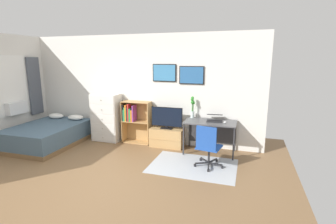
{
  "coord_description": "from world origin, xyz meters",
  "views": [
    {
      "loc": [
        2.63,
        -3.41,
        2.1
      ],
      "look_at": [
        1.05,
        1.5,
        1.01
      ],
      "focal_mm": 26.85,
      "sensor_mm": 36.0,
      "label": 1
    }
  ],
  "objects_px": {
    "dresser": "(107,117)",
    "bamboo_vase": "(192,107)",
    "bed": "(48,134)",
    "desk": "(211,126)",
    "bookshelf": "(134,119)",
    "laptop": "(215,118)",
    "computer_mouse": "(225,122)",
    "office_chair": "(208,145)",
    "television": "(167,118)",
    "tv_stand": "(167,137)"
  },
  "relations": [
    {
      "from": "dresser",
      "to": "television",
      "type": "bearing_deg",
      "value": -0.25
    },
    {
      "from": "desk",
      "to": "computer_mouse",
      "type": "bearing_deg",
      "value": -22.1
    },
    {
      "from": "television",
      "to": "office_chair",
      "type": "xyz_separation_m",
      "value": [
        1.14,
        -0.91,
        -0.26
      ]
    },
    {
      "from": "dresser",
      "to": "desk",
      "type": "height_order",
      "value": "dresser"
    },
    {
      "from": "desk",
      "to": "laptop",
      "type": "bearing_deg",
      "value": 6.89
    },
    {
      "from": "bed",
      "to": "laptop",
      "type": "distance_m",
      "value": 4.12
    },
    {
      "from": "computer_mouse",
      "to": "office_chair",
      "type": "bearing_deg",
      "value": -107.77
    },
    {
      "from": "tv_stand",
      "to": "office_chair",
      "type": "height_order",
      "value": "office_chair"
    },
    {
      "from": "dresser",
      "to": "bamboo_vase",
      "type": "xyz_separation_m",
      "value": [
        2.25,
        0.11,
        0.39
      ]
    },
    {
      "from": "tv_stand",
      "to": "bamboo_vase",
      "type": "xyz_separation_m",
      "value": [
        0.6,
        0.1,
        0.78
      ]
    },
    {
      "from": "bed",
      "to": "desk",
      "type": "xyz_separation_m",
      "value": [
        3.94,
        0.72,
        0.35
      ]
    },
    {
      "from": "bookshelf",
      "to": "bamboo_vase",
      "type": "height_order",
      "value": "bamboo_vase"
    },
    {
      "from": "dresser",
      "to": "laptop",
      "type": "xyz_separation_m",
      "value": [
        2.79,
        -0.02,
        0.19
      ]
    },
    {
      "from": "tv_stand",
      "to": "bookshelf",
      "type": "bearing_deg",
      "value": 176.61
    },
    {
      "from": "bed",
      "to": "computer_mouse",
      "type": "height_order",
      "value": "computer_mouse"
    },
    {
      "from": "television",
      "to": "computer_mouse",
      "type": "height_order",
      "value": "television"
    },
    {
      "from": "desk",
      "to": "computer_mouse",
      "type": "relative_size",
      "value": 10.94
    },
    {
      "from": "bookshelf",
      "to": "tv_stand",
      "type": "bearing_deg",
      "value": -3.39
    },
    {
      "from": "tv_stand",
      "to": "computer_mouse",
      "type": "distance_m",
      "value": 1.49
    },
    {
      "from": "office_chair",
      "to": "computer_mouse",
      "type": "distance_m",
      "value": 0.85
    },
    {
      "from": "bamboo_vase",
      "to": "bed",
      "type": "bearing_deg",
      "value": -166.14
    },
    {
      "from": "bed",
      "to": "laptop",
      "type": "relative_size",
      "value": 4.75
    },
    {
      "from": "dresser",
      "to": "bookshelf",
      "type": "height_order",
      "value": "dresser"
    },
    {
      "from": "office_chair",
      "to": "dresser",
      "type": "bearing_deg",
      "value": 171.57
    },
    {
      "from": "desk",
      "to": "bamboo_vase",
      "type": "bearing_deg",
      "value": 163.21
    },
    {
      "from": "office_chair",
      "to": "laptop",
      "type": "relative_size",
      "value": 2.1
    },
    {
      "from": "dresser",
      "to": "bamboo_vase",
      "type": "distance_m",
      "value": 2.28
    },
    {
      "from": "bookshelf",
      "to": "office_chair",
      "type": "height_order",
      "value": "bookshelf"
    },
    {
      "from": "bookshelf",
      "to": "laptop",
      "type": "height_order",
      "value": "bookshelf"
    },
    {
      "from": "bookshelf",
      "to": "desk",
      "type": "xyz_separation_m",
      "value": [
        1.96,
        -0.09,
        -0.01
      ]
    },
    {
      "from": "bed",
      "to": "computer_mouse",
      "type": "bearing_deg",
      "value": 6.56
    },
    {
      "from": "dresser",
      "to": "bamboo_vase",
      "type": "bearing_deg",
      "value": 2.9
    },
    {
      "from": "tv_stand",
      "to": "computer_mouse",
      "type": "height_order",
      "value": "computer_mouse"
    },
    {
      "from": "bed",
      "to": "dresser",
      "type": "distance_m",
      "value": 1.48
    },
    {
      "from": "bed",
      "to": "bamboo_vase",
      "type": "height_order",
      "value": "bamboo_vase"
    },
    {
      "from": "bed",
      "to": "desk",
      "type": "bearing_deg",
      "value": 9.04
    },
    {
      "from": "computer_mouse",
      "to": "bamboo_vase",
      "type": "height_order",
      "value": "bamboo_vase"
    },
    {
      "from": "dresser",
      "to": "desk",
      "type": "xyz_separation_m",
      "value": [
        2.71,
        -0.03,
        -0.0
      ]
    },
    {
      "from": "bed",
      "to": "dresser",
      "type": "relative_size",
      "value": 1.58
    },
    {
      "from": "tv_stand",
      "to": "bamboo_vase",
      "type": "distance_m",
      "value": 0.98
    },
    {
      "from": "television",
      "to": "tv_stand",
      "type": "bearing_deg",
      "value": 90.0
    },
    {
      "from": "bookshelf",
      "to": "office_chair",
      "type": "relative_size",
      "value": 1.24
    },
    {
      "from": "bed",
      "to": "bamboo_vase",
      "type": "relative_size",
      "value": 3.82
    },
    {
      "from": "dresser",
      "to": "tv_stand",
      "type": "height_order",
      "value": "dresser"
    },
    {
      "from": "bamboo_vase",
      "to": "bookshelf",
      "type": "bearing_deg",
      "value": -178.26
    },
    {
      "from": "tv_stand",
      "to": "television",
      "type": "bearing_deg",
      "value": -90.0
    },
    {
      "from": "television",
      "to": "computer_mouse",
      "type": "relative_size",
      "value": 7.41
    },
    {
      "from": "dresser",
      "to": "computer_mouse",
      "type": "relative_size",
      "value": 11.82
    },
    {
      "from": "bookshelf",
      "to": "television",
      "type": "distance_m",
      "value": 0.91
    },
    {
      "from": "laptop",
      "to": "bamboo_vase",
      "type": "distance_m",
      "value": 0.59
    }
  ]
}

